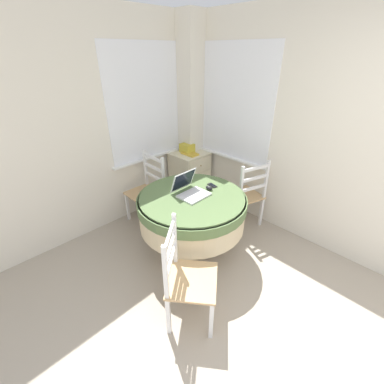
{
  "coord_description": "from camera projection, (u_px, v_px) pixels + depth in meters",
  "views": [
    {
      "loc": [
        -0.93,
        0.31,
        2.09
      ],
      "look_at": [
        0.89,
        2.14,
        0.66
      ],
      "focal_mm": 24.0,
      "sensor_mm": 36.0,
      "label": 1
    }
  ],
  "objects": [
    {
      "name": "corner_room_shell",
      "position": [
        215.0,
        139.0,
        2.68
      ],
      "size": [
        4.15,
        5.03,
        2.55
      ],
      "color": "silver",
      "rests_on": "ground_plane"
    },
    {
      "name": "round_dining_table",
      "position": [
        192.0,
        209.0,
        2.81
      ],
      "size": [
        1.18,
        1.18,
        0.73
      ],
      "color": "#4C3D2D",
      "rests_on": "ground_plane"
    },
    {
      "name": "laptop",
      "position": [
        190.0,
        190.0,
        2.74
      ],
      "size": [
        0.32,
        0.33,
        0.24
      ],
      "color": "silver",
      "rests_on": "round_dining_table"
    },
    {
      "name": "computer_mouse",
      "position": [
        209.0,
        188.0,
        2.84
      ],
      "size": [
        0.06,
        0.09,
        0.04
      ],
      "color": "black",
      "rests_on": "round_dining_table"
    },
    {
      "name": "cell_phone",
      "position": [
        212.0,
        185.0,
        2.93
      ],
      "size": [
        0.07,
        0.13,
        0.01
      ],
      "color": "black",
      "rests_on": "round_dining_table"
    },
    {
      "name": "dining_chair_near_back_window",
      "position": [
        148.0,
        191.0,
        3.42
      ],
      "size": [
        0.41,
        0.44,
        0.94
      ],
      "color": "tan",
      "rests_on": "ground_plane"
    },
    {
      "name": "dining_chair_near_right_window",
      "position": [
        245.0,
        196.0,
        3.32
      ],
      "size": [
        0.53,
        0.51,
        0.94
      ],
      "color": "tan",
      "rests_on": "ground_plane"
    },
    {
      "name": "dining_chair_camera_near",
      "position": [
        187.0,
        278.0,
        2.12
      ],
      "size": [
        0.59,
        0.59,
        0.94
      ],
      "color": "tan",
      "rests_on": "ground_plane"
    },
    {
      "name": "corner_cabinet",
      "position": [
        190.0,
        176.0,
        4.0
      ],
      "size": [
        0.51,
        0.48,
        0.76
      ],
      "color": "beige",
      "rests_on": "ground_plane"
    },
    {
      "name": "storage_box",
      "position": [
        187.0,
        148.0,
        3.81
      ],
      "size": [
        0.16,
        0.18,
        0.13
      ],
      "color": "gold",
      "rests_on": "corner_cabinet"
    },
    {
      "name": "book_on_cabinet",
      "position": [
        190.0,
        154.0,
        3.74
      ],
      "size": [
        0.15,
        0.25,
        0.02
      ],
      "color": "gold",
      "rests_on": "corner_cabinet"
    }
  ]
}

